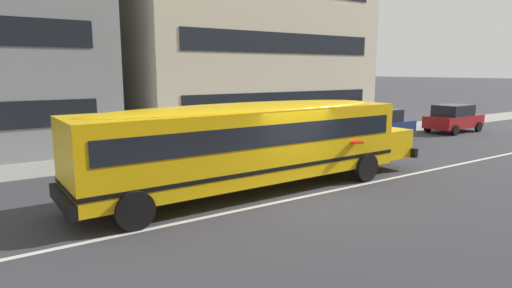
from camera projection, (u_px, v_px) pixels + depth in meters
The scene contains 7 objects.
ground_plane at pixel (301, 197), 12.50m from camera, with size 400.00×400.00×0.00m, color #38383D.
sidewalk_far at pixel (183, 153), 19.30m from camera, with size 120.00×3.00×0.01m, color gray.
lane_centreline at pixel (301, 197), 12.50m from camera, with size 110.00×0.16×0.01m, color silver.
school_bus at pixel (254, 139), 12.97m from camera, with size 12.12×2.87×2.70m.
parked_car_red_far_corner at pixel (454, 118), 25.62m from camera, with size 3.96×1.99×1.64m.
parked_car_dark_blue_mid_block at pixel (379, 124), 22.58m from camera, with size 3.92×1.91×1.64m.
apartment_block_far_centre at pixel (224, 25), 28.68m from camera, with size 14.81×13.48×13.30m.
Camera 1 is at (-7.79, -9.30, 3.65)m, focal length 30.14 mm.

